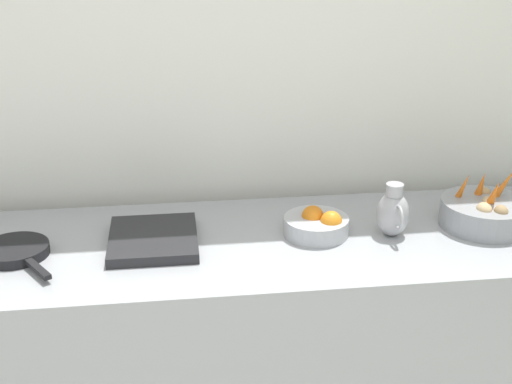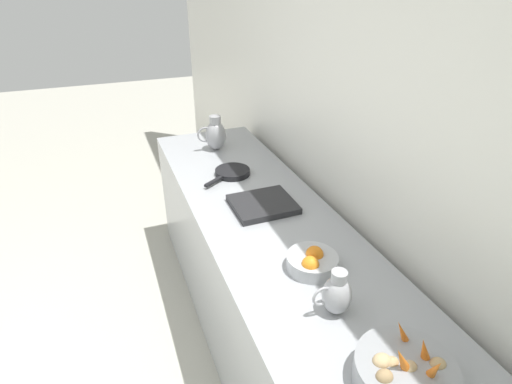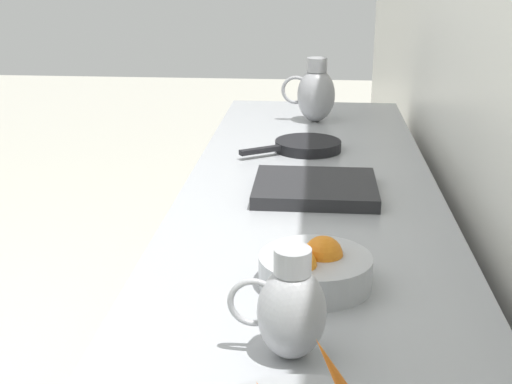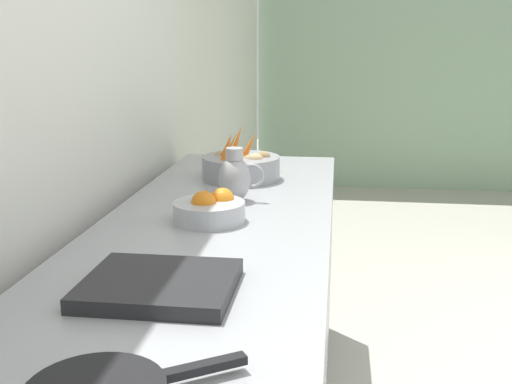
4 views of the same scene
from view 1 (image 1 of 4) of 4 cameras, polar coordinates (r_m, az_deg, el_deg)
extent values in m
cube|color=white|center=(2.75, 6.45, 12.01)|extent=(0.10, 8.34, 3.00)
cube|color=#9EA0A5|center=(2.64, -2.95, -13.03)|extent=(0.74, 3.02, 0.91)
cylinder|color=gray|center=(2.64, 18.31, -1.69)|extent=(0.32, 0.32, 0.10)
torus|color=gray|center=(2.66, 18.20, -2.52)|extent=(0.19, 0.19, 0.01)
cone|color=orange|center=(2.59, 18.96, -0.20)|extent=(0.09, 0.04, 0.13)
cone|color=orange|center=(2.66, 19.67, 0.52)|extent=(0.08, 0.10, 0.15)
cone|color=orange|center=(2.66, 17.99, 0.47)|extent=(0.07, 0.04, 0.13)
cone|color=orange|center=(2.61, 16.63, 0.34)|extent=(0.09, 0.04, 0.14)
ellipsoid|color=tan|center=(2.55, 18.25, -1.37)|extent=(0.06, 0.05, 0.05)
ellipsoid|color=#9E7F56|center=(2.55, 19.50, -1.54)|extent=(0.06, 0.05, 0.05)
ellipsoid|color=tan|center=(2.58, 18.24, -1.21)|extent=(0.05, 0.04, 0.04)
ellipsoid|color=tan|center=(2.71, 18.24, -0.04)|extent=(0.05, 0.05, 0.04)
ellipsoid|color=tan|center=(2.63, 18.56, -0.79)|extent=(0.05, 0.04, 0.04)
cylinder|color=#ADAFB5|center=(2.46, 4.96, -2.80)|extent=(0.23, 0.23, 0.06)
sphere|color=orange|center=(2.46, 4.69, -2.02)|extent=(0.08, 0.08, 0.08)
sphere|color=orange|center=(2.42, 6.20, -2.44)|extent=(0.08, 0.08, 0.08)
ellipsoid|color=#A3A3A8|center=(2.47, 11.17, -1.80)|extent=(0.11, 0.11, 0.16)
cylinder|color=#A3A3A8|center=(2.43, 11.33, 0.18)|extent=(0.06, 0.06, 0.04)
torus|color=#A3A3A8|center=(2.41, 11.65, -2.06)|extent=(0.09, 0.01, 0.09)
cube|color=#232326|center=(2.41, -8.44, -3.85)|extent=(0.34, 0.30, 0.04)
cylinder|color=black|center=(2.45, -19.22, -4.56)|extent=(0.23, 0.23, 0.03)
cube|color=black|center=(2.29, -17.48, -6.07)|extent=(0.14, 0.10, 0.02)
camera|label=2|loc=(2.25, 46.27, 18.43)|focal=28.61mm
camera|label=3|loc=(2.83, 32.09, 10.09)|focal=48.77mm
camera|label=4|loc=(2.30, -43.44, 3.38)|focal=43.45mm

